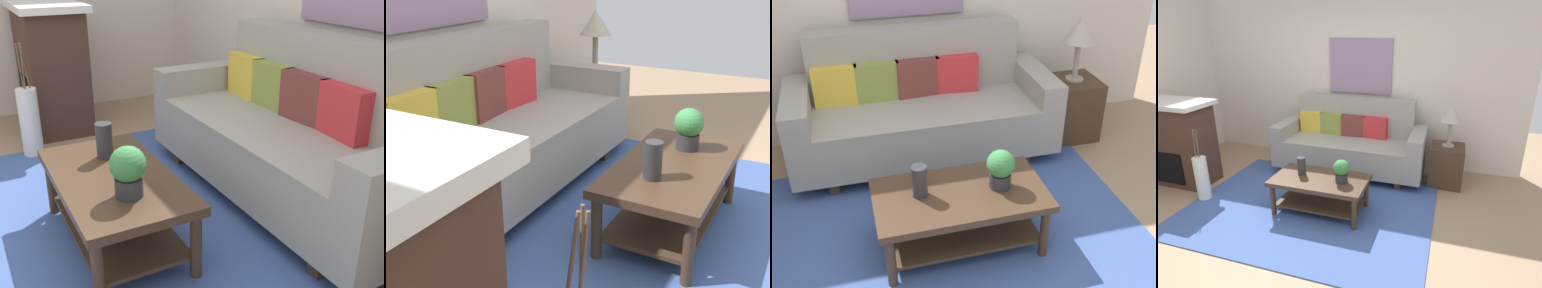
% 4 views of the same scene
% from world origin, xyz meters
% --- Properties ---
extents(ground_plane, '(9.14, 9.14, 0.00)m').
position_xyz_m(ground_plane, '(0.00, 0.00, 0.00)').
color(ground_plane, '#9E7F60').
extents(wall_back, '(5.14, 0.10, 2.70)m').
position_xyz_m(wall_back, '(0.00, 2.22, 1.35)').
color(wall_back, beige).
rests_on(wall_back, ground_plane).
extents(area_rug, '(2.90, 2.18, 0.01)m').
position_xyz_m(area_rug, '(0.00, 0.50, 0.01)').
color(area_rug, '#3D5693').
rests_on(area_rug, ground_plane).
extents(couch, '(2.18, 0.84, 1.08)m').
position_xyz_m(couch, '(0.14, 1.68, 0.43)').
color(couch, gray).
rests_on(couch, ground_plane).
extents(throw_pillow_mustard, '(0.36, 0.13, 0.32)m').
position_xyz_m(throw_pillow_mustard, '(-0.54, 1.81, 0.68)').
color(throw_pillow_mustard, gold).
rests_on(throw_pillow_mustard, couch).
extents(throw_pillow_olive, '(0.36, 0.13, 0.32)m').
position_xyz_m(throw_pillow_olive, '(-0.20, 1.81, 0.68)').
color(throw_pillow_olive, olive).
rests_on(throw_pillow_olive, couch).
extents(throw_pillow_maroon, '(0.37, 0.15, 0.32)m').
position_xyz_m(throw_pillow_maroon, '(0.14, 1.81, 0.68)').
color(throw_pillow_maroon, brown).
rests_on(throw_pillow_maroon, couch).
extents(throw_pillow_crimson, '(0.37, 0.15, 0.32)m').
position_xyz_m(throw_pillow_crimson, '(0.48, 1.81, 0.68)').
color(throw_pillow_crimson, red).
rests_on(throw_pillow_crimson, couch).
extents(coffee_table, '(1.10, 0.60, 0.43)m').
position_xyz_m(coffee_table, '(0.15, 0.48, 0.31)').
color(coffee_table, '#422D1E').
rests_on(coffee_table, ground_plane).
extents(tabletop_vase, '(0.10, 0.10, 0.21)m').
position_xyz_m(tabletop_vase, '(-0.10, 0.52, 0.54)').
color(tabletop_vase, '#2D2D33').
rests_on(tabletop_vase, coffee_table).
extents(potted_plant_tabletop, '(0.18, 0.18, 0.26)m').
position_xyz_m(potted_plant_tabletop, '(0.42, 0.48, 0.57)').
color(potted_plant_tabletop, '#2D2D33').
rests_on(potted_plant_tabletop, coffee_table).
extents(side_table, '(0.44, 0.44, 0.56)m').
position_xyz_m(side_table, '(1.53, 1.67, 0.28)').
color(side_table, '#422D1E').
rests_on(side_table, ground_plane).
extents(table_lamp, '(0.28, 0.28, 0.57)m').
position_xyz_m(table_lamp, '(1.53, 1.67, 0.99)').
color(table_lamp, gray).
rests_on(table_lamp, side_table).
extents(fireplace, '(1.02, 0.58, 1.16)m').
position_xyz_m(fireplace, '(-2.02, 0.62, 0.59)').
color(fireplace, '#472D23').
rests_on(fireplace, ground_plane).
extents(floor_vase, '(0.16, 0.16, 0.57)m').
position_xyz_m(floor_vase, '(-1.38, 0.29, 0.28)').
color(floor_vase, white).
rests_on(floor_vase, ground_plane).
extents(floor_vase_branch_a, '(0.03, 0.02, 0.36)m').
position_xyz_m(floor_vase_branch_a, '(-1.36, 0.29, 0.75)').
color(floor_vase_branch_a, brown).
rests_on(floor_vase_branch_a, floor_vase).
extents(floor_vase_branch_b, '(0.03, 0.05, 0.36)m').
position_xyz_m(floor_vase_branch_b, '(-1.39, 0.30, 0.75)').
color(floor_vase_branch_b, brown).
rests_on(floor_vase_branch_b, floor_vase).
extents(floor_vase_branch_c, '(0.05, 0.03, 0.36)m').
position_xyz_m(floor_vase_branch_c, '(-1.39, 0.27, 0.75)').
color(floor_vase_branch_c, brown).
rests_on(floor_vase_branch_c, floor_vase).
extents(framed_painting, '(0.97, 0.03, 0.81)m').
position_xyz_m(framed_painting, '(0.14, 2.15, 1.52)').
color(framed_painting, gray).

